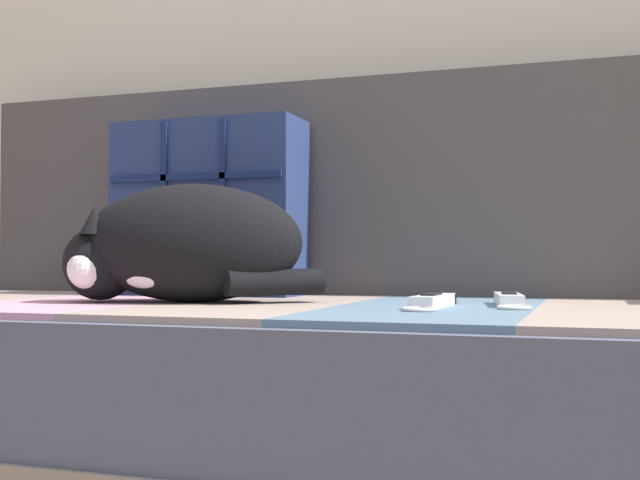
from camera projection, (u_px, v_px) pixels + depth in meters
name	position (u px, v px, depth m)	size (l,w,h in m)	color
couch	(441.00, 432.00, 1.24)	(2.17, 0.80, 0.39)	gray
sofa_backrest	(471.00, 185.00, 1.56)	(2.13, 0.14, 0.43)	#474242
throw_pillow_quilted	(209.00, 208.00, 1.58)	(0.38, 0.14, 0.34)	navy
sleeping_cat	(179.00, 247.00, 1.31)	(0.42, 0.27, 0.19)	black
game_remote_near	(509.00, 300.00, 1.22)	(0.08, 0.20, 0.02)	white
game_remote_far	(434.00, 301.00, 1.17)	(0.05, 0.20, 0.02)	white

